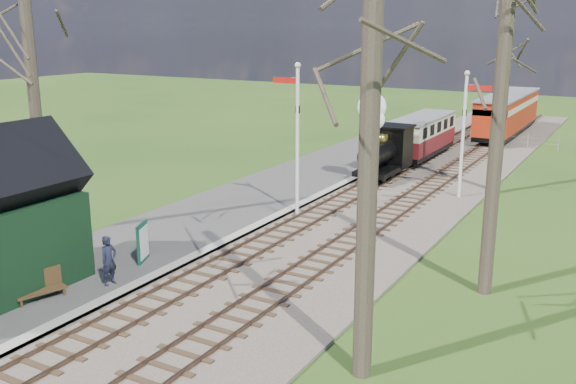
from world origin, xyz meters
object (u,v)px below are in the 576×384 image
object	(u,v)px
red_carriage_a	(499,118)
semaphore_near	(296,129)
locomotive	(383,141)
bench	(38,286)
sign_board	(143,242)
semaphore_far	(465,125)
red_carriage_b	(515,109)
person	(109,260)
coach	(422,134)

from	to	relation	value
red_carriage_a	semaphore_near	bearing A→B (deg)	-98.92
locomotive	red_carriage_a	bearing A→B (deg)	79.39
semaphore_near	locomotive	xyz separation A→B (m)	(0.76, 7.53, -1.60)
locomotive	bench	bearing A→B (deg)	-98.55
sign_board	bench	distance (m)	3.74
semaphore_near	locomotive	world-z (taller)	semaphore_near
semaphore_far	red_carriage_b	distance (m)	21.11
semaphore_near	red_carriage_b	xyz separation A→B (m)	(3.37, 26.97, -1.98)
bench	person	size ratio (longest dim) A/B	0.98
semaphore_far	red_carriage_a	size ratio (longest dim) A/B	1.01
sign_board	bench	size ratio (longest dim) A/B	0.87
semaphore_far	bench	world-z (taller)	semaphore_far
coach	sign_board	xyz separation A→B (m)	(-2.30, -20.97, -0.65)
semaphore_near	coach	distance (m)	13.78
red_carriage_b	coach	bearing A→B (deg)	-101.00
semaphore_far	coach	size ratio (longest dim) A/B	0.82
locomotive	bench	size ratio (longest dim) A/B	2.99
red_carriage_b	person	distance (m)	36.59
locomotive	person	bearing A→B (deg)	-96.13
semaphore_far	locomotive	distance (m)	4.83
sign_board	bench	bearing A→B (deg)	-97.83
semaphore_far	sign_board	world-z (taller)	semaphore_far
person	red_carriage_b	bearing A→B (deg)	-2.01
coach	red_carriage_a	world-z (taller)	red_carriage_a
semaphore_far	bench	xyz separation A→B (m)	(-7.18, -17.08, -2.78)
locomotive	bench	distance (m)	18.87
semaphore_near	red_carriage_a	bearing A→B (deg)	81.08
locomotive	coach	distance (m)	6.09
coach	red_carriage_b	distance (m)	13.63
red_carriage_a	person	bearing A→B (deg)	-98.17
sign_board	semaphore_near	bearing A→B (deg)	78.28
semaphore_near	bench	bearing A→B (deg)	-100.43
locomotive	sign_board	size ratio (longest dim) A/B	3.45
locomotive	red_carriage_a	world-z (taller)	locomotive
coach	sign_board	bearing A→B (deg)	-96.26
red_carriage_a	coach	bearing A→B (deg)	-108.26
locomotive	person	size ratio (longest dim) A/B	2.94
locomotive	person	xyz separation A→B (m)	(-1.81, -16.87, -1.08)
semaphore_far	red_carriage_b	world-z (taller)	semaphore_far
semaphore_far	red_carriage_a	world-z (taller)	semaphore_far
bench	semaphore_near	bearing A→B (deg)	79.57
semaphore_near	sign_board	distance (m)	8.04
red_carriage_a	red_carriage_b	distance (m)	5.50
semaphore_far	locomotive	bearing A→B (deg)	160.79
semaphore_far	red_carriage_b	bearing A→B (deg)	94.84
semaphore_near	person	world-z (taller)	semaphore_near
semaphore_near	red_carriage_a	distance (m)	21.82
locomotive	coach	size ratio (longest dim) A/B	0.62
red_carriage_b	person	xyz separation A→B (m)	(-4.42, -36.31, -0.70)
semaphore_near	red_carriage_b	distance (m)	27.25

